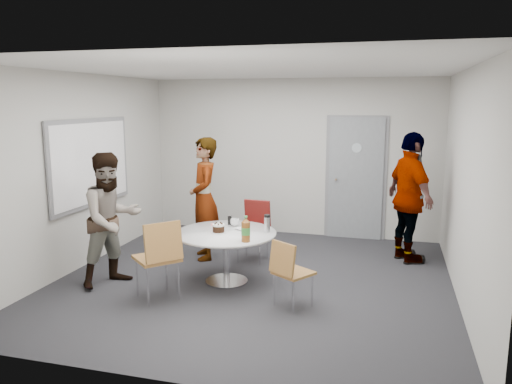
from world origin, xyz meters
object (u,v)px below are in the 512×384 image
(door, at_px, (356,179))
(table, at_px, (228,239))
(chair_far, at_px, (255,224))
(person_right, at_px, (410,198))
(person_main, at_px, (204,199))
(person_left, at_px, (112,219))
(whiteboard, at_px, (91,163))
(chair_near_left, at_px, (160,252))
(chair_near_right, at_px, (289,268))

(door, relative_size, table, 1.65)
(chair_far, bearing_deg, door, -125.19)
(person_right, bearing_deg, table, 96.75)
(person_main, xyz_separation_m, person_left, (-0.74, -1.32, -0.05))
(table, height_order, person_left, person_left)
(person_left, height_order, person_right, person_right)
(whiteboard, bearing_deg, person_right, 14.85)
(chair_near_left, height_order, person_main, person_main)
(person_main, relative_size, person_right, 0.95)
(chair_near_left, bearing_deg, whiteboard, 96.72)
(chair_far, bearing_deg, chair_near_right, 121.98)
(person_right, bearing_deg, chair_near_left, 102.06)
(table, height_order, person_main, person_main)
(door, height_order, chair_near_right, door)
(chair_near_right, bearing_deg, person_left, -150.91)
(chair_near_left, relative_size, person_main, 0.54)
(person_left, bearing_deg, table, -43.22)
(table, xyz_separation_m, person_right, (2.25, 1.52, 0.36))
(chair_near_left, xyz_separation_m, person_main, (-0.10, 1.69, 0.31))
(door, height_order, whiteboard, door)
(chair_near_right, bearing_deg, chair_near_left, -139.18)
(door, xyz_separation_m, person_right, (0.85, -1.11, -0.08))
(door, xyz_separation_m, person_main, (-2.06, -1.73, -0.13))
(whiteboard, distance_m, person_left, 1.24)
(chair_near_left, xyz_separation_m, person_left, (-0.83, 0.37, 0.25))
(table, relative_size, person_left, 0.76)
(table, bearing_deg, person_left, -163.24)
(chair_far, bearing_deg, chair_near_left, 75.54)
(chair_near_left, bearing_deg, person_main, 45.64)
(chair_near_left, height_order, person_left, person_left)
(chair_near_right, height_order, person_left, person_left)
(chair_near_left, distance_m, person_right, 3.66)
(table, bearing_deg, chair_near_right, -33.03)
(whiteboard, distance_m, person_main, 1.69)
(table, height_order, chair_far, table)
(person_main, bearing_deg, table, 8.88)
(whiteboard, xyz_separation_m, chair_near_right, (3.08, -0.95, -0.98))
(chair_near_right, height_order, person_main, person_main)
(chair_far, relative_size, person_right, 0.46)
(chair_near_left, bearing_deg, chair_far, 23.13)
(table, bearing_deg, person_right, 34.07)
(door, height_order, chair_near_left, door)
(chair_near_right, xyz_separation_m, person_main, (-1.58, 1.50, 0.43))
(whiteboard, xyz_separation_m, chair_far, (2.23, 0.69, -0.92))
(door, bearing_deg, chair_near_right, -98.49)
(person_left, bearing_deg, chair_far, -15.10)
(person_left, bearing_deg, person_right, -31.95)
(whiteboard, distance_m, person_right, 4.59)
(person_right, bearing_deg, person_left, 90.71)
(door, xyz_separation_m, chair_near_right, (-0.48, -3.23, -0.55))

